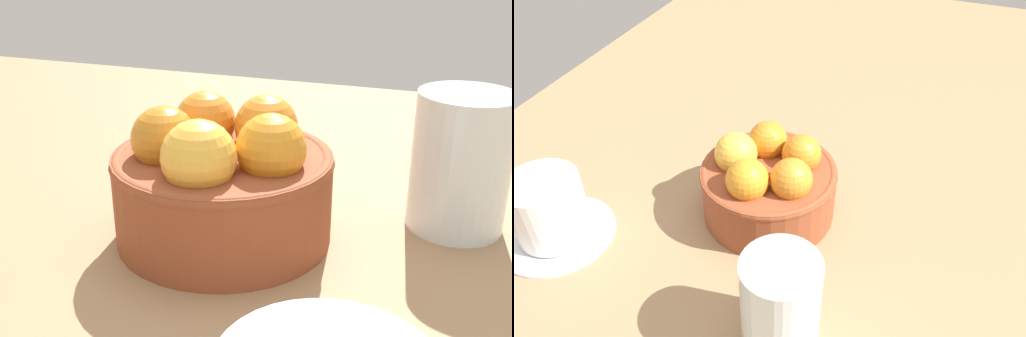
{
  "view_description": "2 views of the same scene",
  "coord_description": "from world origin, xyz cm",
  "views": [
    {
      "loc": [
        14.99,
        -36.4,
        21.22
      ],
      "look_at": [
        1.88,
        1.47,
        4.8
      ],
      "focal_mm": 44.03,
      "sensor_mm": 36.0,
      "label": 1
    },
    {
      "loc": [
        39.85,
        15.35,
        40.57
      ],
      "look_at": [
        -0.0,
        0.16,
        6.33
      ],
      "focal_mm": 35.42,
      "sensor_mm": 36.0,
      "label": 2
    }
  ],
  "objects": [
    {
      "name": "terracotta_bowl",
      "position": [
        0.02,
        -0.04,
        4.34
      ],
      "size": [
        15.11,
        15.11,
        9.7
      ],
      "color": "brown",
      "rests_on": "ground_plane"
    },
    {
      "name": "water_glass",
      "position": [
        15.21,
        6.89,
        4.98
      ],
      "size": [
        6.84,
        6.84,
        9.96
      ],
      "primitive_type": "cylinder",
      "color": "silver",
      "rests_on": "ground_plane"
    },
    {
      "name": "ground_plane",
      "position": [
        0.0,
        0.0,
        -1.73
      ],
      "size": [
        154.18,
        87.41,
        3.47
      ],
      "primitive_type": "cube",
      "color": "#997551"
    },
    {
      "name": "coffee_cup",
      "position": [
        11.88,
        -20.32,
        3.47
      ],
      "size": [
        12.35,
        12.35,
        7.69
      ],
      "color": "silver",
      "rests_on": "ground_plane"
    }
  ]
}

